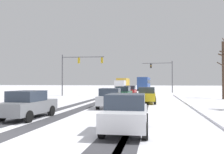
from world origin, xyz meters
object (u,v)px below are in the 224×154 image
car_red_lead (130,91)px  bare_tree_sidewalk_mid (224,68)px  box_truck_delivery (122,84)px  car_dark_green_second (123,93)px  car_silver_fourth (110,98)px  traffic_signal_near_left (77,66)px  car_yellow_cab_third (147,95)px  car_grey_fifth (28,104)px  traffic_signal_far_right (164,71)px  bus_oncoming (144,83)px  car_white_sixth (126,113)px

car_red_lead → bare_tree_sidewalk_mid: bare_tree_sidewalk_mid is taller
car_red_lead → box_truck_delivery: 16.07m
car_dark_green_second → car_silver_fourth: (0.18, -9.44, 0.00)m
traffic_signal_near_left → car_yellow_cab_third: bearing=-44.8°
car_yellow_cab_third → box_truck_delivery: size_ratio=0.55×
car_silver_fourth → car_grey_fifth: size_ratio=1.00×
traffic_signal_far_right → bus_oncoming: size_ratio=0.59×
car_yellow_cab_third → bus_oncoming: size_ratio=0.37×
traffic_signal_near_left → box_truck_delivery: 16.91m
car_red_lead → car_silver_fourth: bearing=-89.8°
car_silver_fourth → car_dark_green_second: bearing=91.1°
car_grey_fifth → box_truck_delivery: 38.32m
car_dark_green_second → car_grey_fifth: bearing=-102.4°
traffic_signal_near_left → car_silver_fourth: (8.47, -16.09, -3.86)m
car_grey_fifth → car_silver_fourth: bearing=60.1°
car_yellow_cab_third → bare_tree_sidewalk_mid: bearing=37.6°
traffic_signal_far_right → car_red_lead: size_ratio=1.58×
car_red_lead → bus_oncoming: bus_oncoming is taller
car_white_sixth → car_dark_green_second: bearing=98.0°
car_dark_green_second → traffic_signal_near_left: bearing=141.2°
box_truck_delivery → bare_tree_sidewalk_mid: bare_tree_sidewalk_mid is taller
box_truck_delivery → car_white_sixth: bearing=-81.9°
traffic_signal_far_right → car_silver_fourth: traffic_signal_far_right is taller
car_white_sixth → box_truck_delivery: bearing=98.1°
traffic_signal_far_right → car_silver_fourth: size_ratio=1.56×
car_red_lead → car_dark_green_second: bearing=-91.0°
traffic_signal_far_right → car_dark_green_second: traffic_signal_far_right is taller
car_white_sixth → bare_tree_sidewalk_mid: size_ratio=0.55×
bus_oncoming → box_truck_delivery: size_ratio=1.48×
traffic_signal_far_right → car_grey_fifth: traffic_signal_far_right is taller
traffic_signal_far_right → bare_tree_sidewalk_mid: size_ratio=0.86×
bare_tree_sidewalk_mid → car_yellow_cab_third: bearing=-142.4°
car_silver_fourth → bare_tree_sidewalk_mid: size_ratio=0.55×
car_silver_fourth → box_truck_delivery: box_truck_delivery is taller
car_dark_green_second → car_silver_fourth: 9.44m
traffic_signal_far_right → car_dark_green_second: size_ratio=1.56×
car_grey_fifth → car_white_sixth: same height
car_silver_fourth → bus_oncoming: 42.18m
traffic_signal_far_right → bus_oncoming: (-4.54, 12.16, -2.45)m
car_yellow_cab_third → car_red_lead: bearing=104.2°
car_red_lead → bus_oncoming: (0.99, 25.91, 1.18)m
traffic_signal_far_right → box_truck_delivery: 9.50m
bus_oncoming → box_truck_delivery: bus_oncoming is taller
car_dark_green_second → car_yellow_cab_third: same height
car_silver_fourth → bus_oncoming: (0.93, 42.15, 1.18)m
car_dark_green_second → bare_tree_sidewalk_mid: 12.92m
bus_oncoming → traffic_signal_near_left: bearing=-109.8°
traffic_signal_near_left → bare_tree_sidewalk_mid: size_ratio=0.90×
car_grey_fifth → bus_oncoming: bus_oncoming is taller
car_red_lead → box_truck_delivery: box_truck_delivery is taller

